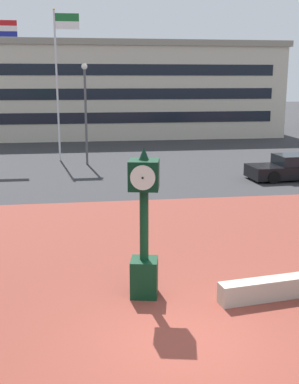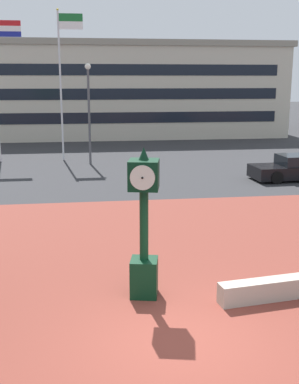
{
  "view_description": "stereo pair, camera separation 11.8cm",
  "coord_description": "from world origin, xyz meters",
  "px_view_note": "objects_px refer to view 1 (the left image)",
  "views": [
    {
      "loc": [
        -1.88,
        -8.5,
        5.06
      ],
      "look_at": [
        -0.29,
        2.29,
        2.5
      ],
      "focal_mm": 44.94,
      "sensor_mm": 36.0,
      "label": 1
    },
    {
      "loc": [
        -1.76,
        -8.51,
        5.06
      ],
      "look_at": [
        -0.29,
        2.29,
        2.5
      ],
      "focal_mm": 44.94,
      "sensor_mm": 36.0,
      "label": 2
    }
  ],
  "objects_px": {
    "car_street_near": "(292,168)",
    "flagpole_secondary": "(59,74)",
    "civic_building": "(122,89)",
    "street_clock": "(144,228)",
    "street_lamp_post": "(85,103)"
  },
  "relations": [
    {
      "from": "street_clock",
      "to": "flagpole_secondary",
      "type": "distance_m",
      "value": 20.93
    },
    {
      "from": "car_street_near",
      "to": "flagpole_secondary",
      "type": "bearing_deg",
      "value": 53.5
    },
    {
      "from": "car_street_near",
      "to": "street_lamp_post",
      "type": "bearing_deg",
      "value": 56.58
    },
    {
      "from": "street_clock",
      "to": "civic_building",
      "type": "distance_m",
      "value": 37.5
    },
    {
      "from": "car_street_near",
      "to": "flagpole_secondary",
      "type": "distance_m",
      "value": 15.13
    },
    {
      "from": "car_street_near",
      "to": "flagpole_secondary",
      "type": "relative_size",
      "value": 0.5
    },
    {
      "from": "flagpole_secondary",
      "to": "street_lamp_post",
      "type": "xyz_separation_m",
      "value": [
        1.54,
        -1.78,
        -1.67
      ]
    },
    {
      "from": "street_lamp_post",
      "to": "flagpole_secondary",
      "type": "bearing_deg",
      "value": 130.92
    },
    {
      "from": "street_clock",
      "to": "car_street_near",
      "type": "bearing_deg",
      "value": 65.16
    },
    {
      "from": "street_clock",
      "to": "car_street_near",
      "type": "relative_size",
      "value": 0.78
    },
    {
      "from": "street_clock",
      "to": "street_lamp_post",
      "type": "distance_m",
      "value": 18.8
    },
    {
      "from": "flagpole_secondary",
      "to": "civic_building",
      "type": "relative_size",
      "value": 0.33
    },
    {
      "from": "flagpole_secondary",
      "to": "civic_building",
      "type": "bearing_deg",
      "value": 72.23
    },
    {
      "from": "flagpole_secondary",
      "to": "civic_building",
      "type": "height_order",
      "value": "flagpole_secondary"
    },
    {
      "from": "street_clock",
      "to": "street_lamp_post",
      "type": "xyz_separation_m",
      "value": [
        -0.98,
        18.66,
        2.02
      ]
    }
  ]
}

